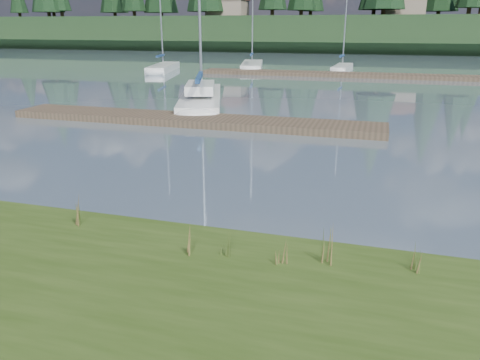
% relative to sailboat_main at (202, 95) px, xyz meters
% --- Properties ---
extents(ground, '(200.00, 200.00, 0.00)m').
position_rel_sailboat_main_xyz_m(ground, '(5.48, 15.77, -0.42)').
color(ground, gray).
rests_on(ground, ground).
extents(ridge, '(200.00, 20.00, 5.00)m').
position_rel_sailboat_main_xyz_m(ridge, '(5.48, 58.77, 2.08)').
color(ridge, black).
rests_on(ridge, ground).
extents(sailboat_main, '(4.88, 9.79, 13.84)m').
position_rel_sailboat_main_xyz_m(sailboat_main, '(0.00, 0.00, 0.00)').
color(sailboat_main, white).
rests_on(sailboat_main, ground).
extents(dock_near, '(16.00, 2.00, 0.30)m').
position_rel_sailboat_main_xyz_m(dock_near, '(1.48, -5.23, -0.27)').
color(dock_near, '#4C3D2C').
rests_on(dock_near, ground).
extents(dock_far, '(26.00, 2.20, 0.30)m').
position_rel_sailboat_main_xyz_m(dock_far, '(7.48, 15.77, -0.27)').
color(dock_far, '#4C3D2C').
rests_on(dock_far, ground).
extents(sailboat_bg_0, '(3.50, 8.40, 11.93)m').
position_rel_sailboat_main_xyz_m(sailboat_bg_0, '(-9.97, 16.70, -0.10)').
color(sailboat_bg_0, white).
rests_on(sailboat_bg_0, ground).
extents(sailboat_bg_1, '(3.73, 9.21, 13.37)m').
position_rel_sailboat_main_xyz_m(sailboat_bg_1, '(-2.98, 21.43, -0.09)').
color(sailboat_bg_1, white).
rests_on(sailboat_bg_1, ground).
extents(sailboat_bg_2, '(1.55, 6.49, 9.85)m').
position_rel_sailboat_main_xyz_m(sailboat_bg_2, '(5.67, 20.58, -0.09)').
color(sailboat_bg_2, white).
rests_on(sailboat_bg_2, ground).
extents(weed_0, '(0.17, 0.14, 0.59)m').
position_rel_sailboat_main_xyz_m(weed_0, '(6.19, -16.85, 0.18)').
color(weed_0, '#475B23').
rests_on(weed_0, bank).
extents(weed_1, '(0.17, 0.14, 0.44)m').
position_rel_sailboat_main_xyz_m(weed_1, '(6.86, -16.70, 0.12)').
color(weed_1, '#475B23').
rests_on(weed_1, bank).
extents(weed_2, '(0.17, 0.14, 0.69)m').
position_rel_sailboat_main_xyz_m(weed_2, '(8.43, -16.51, 0.22)').
color(weed_2, '#475B23').
rests_on(weed_2, bank).
extents(weed_3, '(0.17, 0.14, 0.64)m').
position_rel_sailboat_main_xyz_m(weed_3, '(3.84, -16.39, 0.20)').
color(weed_3, '#475B23').
rests_on(weed_3, bank).
extents(weed_4, '(0.17, 0.14, 0.42)m').
position_rel_sailboat_main_xyz_m(weed_4, '(7.77, -16.74, 0.11)').
color(weed_4, '#475B23').
rests_on(weed_4, bank).
extents(weed_5, '(0.17, 0.14, 0.58)m').
position_rel_sailboat_main_xyz_m(weed_5, '(9.82, -16.42, 0.18)').
color(weed_5, '#475B23').
rests_on(weed_5, bank).
extents(mud_lip, '(60.00, 0.50, 0.14)m').
position_rel_sailboat_main_xyz_m(mud_lip, '(5.48, -15.83, -0.35)').
color(mud_lip, '#33281C').
rests_on(mud_lip, ground).
extents(house_0, '(6.30, 5.30, 4.65)m').
position_rel_sailboat_main_xyz_m(house_0, '(-16.52, 55.77, 6.89)').
color(house_0, gray).
rests_on(house_0, ridge).
extents(house_1, '(6.30, 5.30, 4.65)m').
position_rel_sailboat_main_xyz_m(house_1, '(11.48, 56.77, 6.89)').
color(house_1, gray).
rests_on(house_1, ridge).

